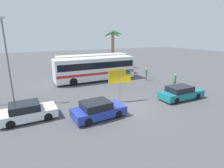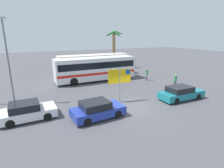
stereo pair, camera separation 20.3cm
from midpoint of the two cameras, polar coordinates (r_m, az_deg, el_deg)
ground at (r=15.71m, az=5.79°, el=-7.51°), size 120.00×120.00×0.00m
bus_front_coach at (r=24.37m, az=-5.03°, el=5.18°), size 10.85×2.64×3.17m
bus_rear_coach at (r=27.85m, az=-5.67°, el=6.45°), size 10.85×2.64×3.17m
ferry_sign at (r=16.38m, az=2.98°, el=2.08°), size 2.19×0.34×3.20m
car_teal at (r=18.68m, az=21.46°, el=-2.69°), size 4.54×1.79×1.32m
car_white at (r=14.73m, az=-25.08°, el=-7.90°), size 3.96×1.99×1.32m
car_blue at (r=13.68m, az=-4.31°, el=-8.16°), size 4.10×2.11×1.32m
pedestrian_crossing_lot at (r=22.09m, az=19.85°, el=1.22°), size 0.32×0.32×1.73m
pedestrian_near_sign at (r=25.09m, az=11.35°, el=3.40°), size 0.32×0.32×1.69m
lamp_post_left_side at (r=17.85m, az=-30.05°, el=6.92°), size 0.56×0.20×7.53m
palm_tree_seaside at (r=36.90m, az=0.53°, el=14.50°), size 3.64×3.90×6.84m
palm_tree_inland at (r=33.89m, az=0.98°, el=14.50°), size 3.84×3.85×6.91m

